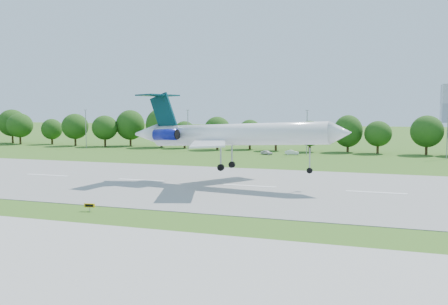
{
  "coord_description": "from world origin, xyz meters",
  "views": [
    {
      "loc": [
        2.16,
        -53.28,
        13.01
      ],
      "look_at": [
        -22.05,
        18.0,
        6.13
      ],
      "focal_mm": 40.0,
      "sensor_mm": 36.0,
      "label": 1
    }
  ],
  "objects_px": {
    "airliner": "(227,134)",
    "taxi_sign_left": "(90,206)",
    "service_vehicle_a": "(292,152)",
    "service_vehicle_b": "(267,152)"
  },
  "relations": [
    {
      "from": "service_vehicle_a",
      "to": "taxi_sign_left",
      "type": "bearing_deg",
      "value": 160.28
    },
    {
      "from": "airliner",
      "to": "taxi_sign_left",
      "type": "xyz_separation_m",
      "value": [
        -9.56,
        -25.73,
        -7.85
      ]
    },
    {
      "from": "service_vehicle_a",
      "to": "service_vehicle_b",
      "type": "xyz_separation_m",
      "value": [
        -6.62,
        -1.96,
        -0.03
      ]
    },
    {
      "from": "airliner",
      "to": "taxi_sign_left",
      "type": "distance_m",
      "value": 28.55
    },
    {
      "from": "taxi_sign_left",
      "to": "service_vehicle_a",
      "type": "relative_size",
      "value": 0.37
    },
    {
      "from": "airliner",
      "to": "taxi_sign_left",
      "type": "bearing_deg",
      "value": -104.27
    },
    {
      "from": "airliner",
      "to": "service_vehicle_b",
      "type": "relative_size",
      "value": 10.91
    },
    {
      "from": "taxi_sign_left",
      "to": "service_vehicle_b",
      "type": "bearing_deg",
      "value": 78.31
    },
    {
      "from": "airliner",
      "to": "taxi_sign_left",
      "type": "relative_size",
      "value": 27.38
    },
    {
      "from": "airliner",
      "to": "service_vehicle_b",
      "type": "height_order",
      "value": "airliner"
    }
  ]
}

